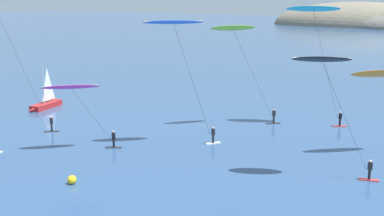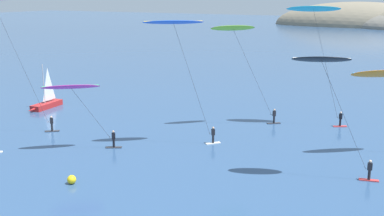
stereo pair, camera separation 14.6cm
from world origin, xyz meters
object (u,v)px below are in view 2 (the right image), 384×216
kitesurfer_cyan (315,17)px  kitesurfer_magenta (75,92)px  sailboat_near (45,103)px  kitesurfer_black (326,69)px  marker_buoy (72,180)px  kitesurfer_lime (237,37)px  kitesurfer_blue (177,32)px

kitesurfer_cyan → kitesurfer_magenta: kitesurfer_cyan is taller
sailboat_near → kitesurfer_black: size_ratio=0.60×
kitesurfer_magenta → marker_buoy: size_ratio=9.15×
kitesurfer_lime → kitesurfer_black: kitesurfer_lime is taller
kitesurfer_cyan → kitesurfer_magenta: size_ratio=2.06×
kitesurfer_blue → kitesurfer_lime: bearing=77.7°
kitesurfer_lime → marker_buoy: (-4.07, -21.49, -9.50)m
sailboat_near → kitesurfer_lime: (24.81, 4.29, 9.21)m
sailboat_near → kitesurfer_blue: bearing=-11.9°
sailboat_near → marker_buoy: sailboat_near is taller
kitesurfer_lime → marker_buoy: kitesurfer_lime is taller
kitesurfer_lime → kitesurfer_black: size_ratio=1.13×
kitesurfer_lime → kitesurfer_cyan: size_ratio=0.85×
kitesurfer_cyan → kitesurfer_lime: bearing=-149.0°
kitesurfer_magenta → kitesurfer_lime: bearing=57.8°
kitesurfer_lime → kitesurfer_magenta: (-9.42, -14.97, -4.27)m
kitesurfer_cyan → kitesurfer_magenta: (-16.52, -19.24, -6.39)m
kitesurfer_cyan → kitesurfer_black: bearing=-71.2°
kitesurfer_magenta → kitesurfer_black: bearing=10.6°
kitesurfer_black → kitesurfer_lime: bearing=138.4°
kitesurfer_magenta → kitesurfer_black: 22.31m
kitesurfer_magenta → kitesurfer_blue: (7.44, 5.89, 5.31)m
sailboat_near → kitesurfer_lime: bearing=9.8°
marker_buoy → kitesurfer_black: bearing=32.9°
kitesurfer_lime → kitesurfer_black: 16.47m
kitesurfer_blue → kitesurfer_magenta: bearing=-141.6°
kitesurfer_cyan → kitesurfer_black: (5.18, -15.19, -3.17)m
kitesurfer_magenta → marker_buoy: (5.35, -6.52, -5.23)m
sailboat_near → kitesurfer_cyan: (31.92, 8.56, 11.32)m
kitesurfer_cyan → kitesurfer_blue: kitesurfer_cyan is taller
kitesurfer_black → kitesurfer_blue: (-14.26, 1.84, 2.09)m
kitesurfer_black → marker_buoy: 21.22m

